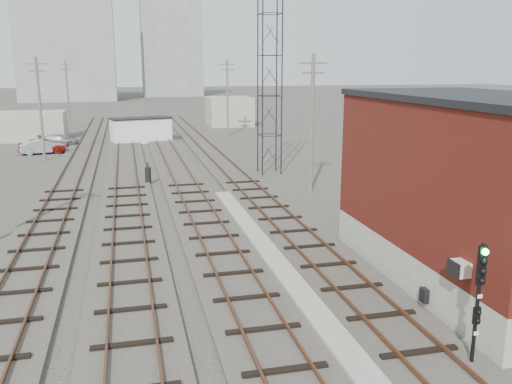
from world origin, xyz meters
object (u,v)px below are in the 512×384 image
object	(u,v)px
signal_mast	(478,299)
switch_stand	(148,175)
site_trailer	(141,130)
car_grey	(59,140)
car_silver	(43,147)
car_red	(43,146)

from	to	relation	value
signal_mast	switch_stand	distance (m)	27.68
site_trailer	car_grey	size ratio (longest dim) A/B	1.65
signal_mast	car_grey	xyz separation A→B (m)	(-15.96, 48.17, -1.47)
site_trailer	car_silver	distance (m)	11.19
switch_stand	signal_mast	bearing A→B (deg)	-53.29
car_silver	car_grey	xyz separation A→B (m)	(0.92, 5.12, -0.08)
switch_stand	car_silver	size ratio (longest dim) A/B	0.35
signal_mast	car_red	bearing A→B (deg)	111.30
car_red	car_silver	world-z (taller)	car_red
signal_mast	switch_stand	bearing A→B (deg)	106.14
site_trailer	car_red	world-z (taller)	site_trailer
signal_mast	site_trailer	distance (m)	49.57
signal_mast	switch_stand	xyz separation A→B (m)	(-7.69, 26.56, -1.38)
site_trailer	car_silver	world-z (taller)	site_trailer
site_trailer	car_grey	bearing A→B (deg)	172.31
car_silver	car_grey	size ratio (longest dim) A/B	1.00
switch_stand	car_grey	world-z (taller)	switch_stand
signal_mast	switch_stand	size ratio (longest dim) A/B	2.46
car_red	car_grey	world-z (taller)	car_red
switch_stand	car_silver	xyz separation A→B (m)	(-9.19, 16.49, -0.00)
car_grey	site_trailer	bearing A→B (deg)	-75.77
site_trailer	car_silver	xyz separation A→B (m)	(-9.45, -5.95, -0.68)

